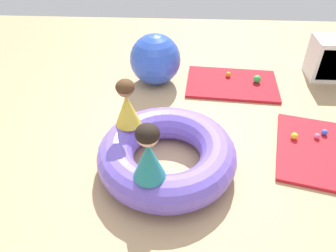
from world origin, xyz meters
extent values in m
plane|color=tan|center=(0.00, 0.00, 0.00)|extent=(8.00, 8.00, 0.00)
cube|color=#B21923|center=(0.81, 1.47, 0.02)|extent=(1.27, 0.91, 0.04)
cube|color=red|center=(1.71, 0.12, 0.02)|extent=(1.34, 1.31, 0.04)
torus|color=#7056D1|center=(0.02, -0.13, 0.17)|extent=(1.32, 1.32, 0.34)
cone|color=yellow|center=(-0.37, 0.10, 0.51)|extent=(0.30, 0.30, 0.33)
sphere|color=#936647|center=(-0.37, 0.10, 0.74)|extent=(0.16, 0.16, 0.16)
ellipsoid|color=#472D19|center=(-0.37, 0.10, 0.76)|extent=(0.18, 0.18, 0.14)
cone|color=teal|center=(-0.10, -0.57, 0.51)|extent=(0.33, 0.33, 0.35)
sphere|color=#DBAD89|center=(-0.10, -0.57, 0.77)|extent=(0.17, 0.17, 0.17)
ellipsoid|color=black|center=(-0.10, -0.57, 0.78)|extent=(0.19, 0.19, 0.15)
sphere|color=pink|center=(1.60, 0.34, 0.07)|extent=(0.06, 0.06, 0.06)
sphere|color=blue|center=(1.70, 0.40, 0.07)|extent=(0.07, 0.07, 0.07)
sphere|color=green|center=(1.15, 1.49, 0.09)|extent=(0.10, 0.10, 0.10)
sphere|color=yellow|center=(1.35, 0.32, 0.08)|extent=(0.07, 0.07, 0.07)
sphere|color=orange|center=(0.78, 1.63, 0.08)|extent=(0.07, 0.07, 0.07)
sphere|color=blue|center=(-0.23, 1.51, 0.34)|extent=(0.68, 0.68, 0.68)
cube|color=silver|center=(2.12, 1.79, 0.28)|extent=(0.44, 0.44, 0.56)
cube|color=#2D2D33|center=(2.12, 1.66, 0.28)|extent=(0.34, 0.20, 0.44)
camera|label=1|loc=(0.14, -2.33, 2.26)|focal=33.95mm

